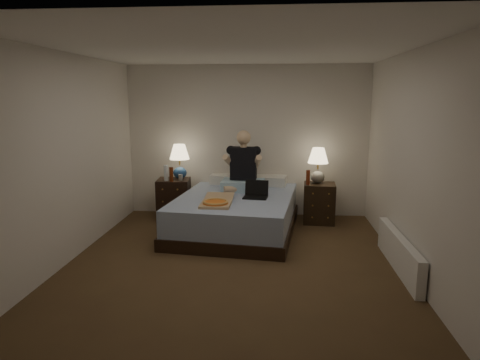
# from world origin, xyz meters

# --- Properties ---
(floor) EXTENTS (4.00, 4.50, 0.00)m
(floor) POSITION_xyz_m (0.00, 0.00, 0.00)
(floor) COLOR brown
(floor) RESTS_ON ground
(ceiling) EXTENTS (4.00, 4.50, 0.00)m
(ceiling) POSITION_xyz_m (0.00, 0.00, 2.50)
(ceiling) COLOR white
(ceiling) RESTS_ON ground
(wall_back) EXTENTS (4.00, 0.00, 2.50)m
(wall_back) POSITION_xyz_m (0.00, 2.25, 1.25)
(wall_back) COLOR silver
(wall_back) RESTS_ON ground
(wall_front) EXTENTS (4.00, 0.00, 2.50)m
(wall_front) POSITION_xyz_m (0.00, -2.25, 1.25)
(wall_front) COLOR silver
(wall_front) RESTS_ON ground
(wall_left) EXTENTS (0.00, 4.50, 2.50)m
(wall_left) POSITION_xyz_m (-2.00, 0.00, 1.25)
(wall_left) COLOR silver
(wall_left) RESTS_ON ground
(wall_right) EXTENTS (0.00, 4.50, 2.50)m
(wall_right) POSITION_xyz_m (2.00, 0.00, 1.25)
(wall_right) COLOR silver
(wall_right) RESTS_ON ground
(bed) EXTENTS (1.86, 2.34, 0.54)m
(bed) POSITION_xyz_m (-0.09, 1.27, 0.27)
(bed) COLOR #5372A7
(bed) RESTS_ON floor
(nightstand_left) EXTENTS (0.55, 0.50, 0.66)m
(nightstand_left) POSITION_xyz_m (-1.16, 1.82, 0.33)
(nightstand_left) COLOR black
(nightstand_left) RESTS_ON floor
(nightstand_right) EXTENTS (0.51, 0.47, 0.63)m
(nightstand_right) POSITION_xyz_m (1.19, 1.83, 0.32)
(nightstand_right) COLOR black
(nightstand_right) RESTS_ON floor
(lamp_left) EXTENTS (0.39, 0.39, 0.56)m
(lamp_left) POSITION_xyz_m (-1.07, 1.90, 0.94)
(lamp_left) COLOR navy
(lamp_left) RESTS_ON nightstand_left
(lamp_right) EXTENTS (0.35, 0.35, 0.56)m
(lamp_right) POSITION_xyz_m (1.15, 1.89, 0.91)
(lamp_right) COLOR gray
(lamp_right) RESTS_ON nightstand_right
(water_bottle) EXTENTS (0.07, 0.07, 0.25)m
(water_bottle) POSITION_xyz_m (-1.25, 1.69, 0.79)
(water_bottle) COLOR white
(water_bottle) RESTS_ON nightstand_left
(soda_can) EXTENTS (0.07, 0.07, 0.10)m
(soda_can) POSITION_xyz_m (-1.02, 1.72, 0.71)
(soda_can) COLOR #B2B2AD
(soda_can) RESTS_ON nightstand_left
(beer_bottle_left) EXTENTS (0.06, 0.06, 0.23)m
(beer_bottle_left) POSITION_xyz_m (-1.15, 1.63, 0.78)
(beer_bottle_left) COLOR #5E240D
(beer_bottle_left) RESTS_ON nightstand_left
(beer_bottle_right) EXTENTS (0.06, 0.06, 0.23)m
(beer_bottle_right) POSITION_xyz_m (0.99, 1.73, 0.75)
(beer_bottle_right) COLOR #61200D
(beer_bottle_right) RESTS_ON nightstand_right
(person) EXTENTS (0.68, 0.55, 0.93)m
(person) POSITION_xyz_m (-0.01, 1.64, 1.01)
(person) COLOR black
(person) RESTS_ON bed
(laptop) EXTENTS (0.37, 0.32, 0.24)m
(laptop) POSITION_xyz_m (0.20, 1.13, 0.66)
(laptop) COLOR black
(laptop) RESTS_ON bed
(pizza_box) EXTENTS (0.40, 0.76, 0.08)m
(pizza_box) POSITION_xyz_m (-0.31, 0.64, 0.58)
(pizza_box) COLOR tan
(pizza_box) RESTS_ON bed
(radiator) EXTENTS (0.10, 1.60, 0.40)m
(radiator) POSITION_xyz_m (1.93, -0.03, 0.20)
(radiator) COLOR silver
(radiator) RESTS_ON floor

